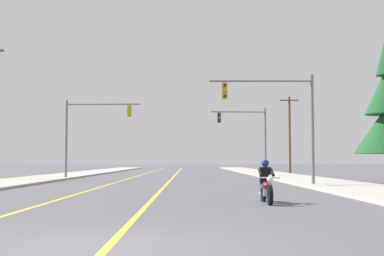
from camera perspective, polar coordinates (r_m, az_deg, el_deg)
name	(u,v)px	position (r m, az deg, el deg)	size (l,w,h in m)	color
ground_plane	(101,247)	(9.00, -9.74, -12.51)	(400.00, 400.00, 0.00)	#515156
lane_stripe_center	(175,175)	(53.81, -1.80, -5.04)	(0.16, 100.00, 0.01)	yellow
lane_stripe_left	(142,175)	(54.00, -5.42, -5.02)	(0.16, 100.00, 0.01)	yellow
sidewalk_kerb_right	(279,175)	(49.49, 9.32, -5.05)	(4.40, 110.00, 0.14)	#ADA89E
sidewalk_kerb_left	(66,176)	(50.05, -13.33, -4.98)	(4.40, 110.00, 0.14)	#ADA89E
motorcycle_with_rider	(266,186)	(18.01, 7.96, -6.13)	(0.70, 2.19, 1.46)	black
traffic_signal_near_right	(282,111)	(29.91, 9.59, 1.77)	(5.82, 0.37, 6.20)	slate
traffic_signal_near_left	(88,126)	(42.48, -11.05, 0.24)	(5.95, 0.54, 6.20)	slate
traffic_signal_mid_right	(250,131)	(48.49, 6.19, -0.33)	(5.06, 0.63, 6.20)	slate
utility_pole_right_far	(290,133)	(59.75, 10.42, -0.55)	(2.09, 0.26, 8.52)	brown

